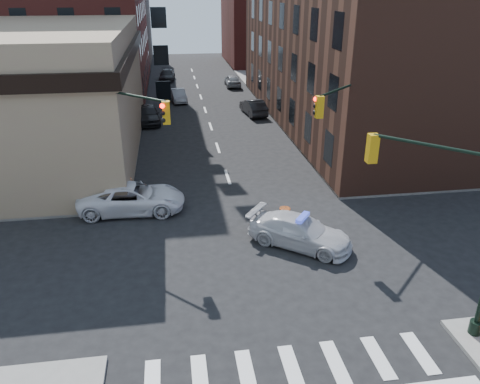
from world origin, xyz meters
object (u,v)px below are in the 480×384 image
object	(u,v)px
parked_car_wfar	(178,96)
barricade_nw_a	(122,186)
pedestrian_a	(54,195)
pedestrian_b	(45,198)
barrel_bank	(145,204)
barrel_road	(285,217)
police_car	(300,232)
parked_car_enear	(253,107)
parked_car_wnear	(148,114)
pickup	(132,198)

from	to	relation	value
parked_car_wfar	barricade_nw_a	xyz separation A→B (m)	(-4.00, -24.03, -0.05)
pedestrian_a	pedestrian_b	xyz separation A→B (m)	(-0.46, 0.00, -0.11)
barrel_bank	barricade_nw_a	xyz separation A→B (m)	(-1.40, 2.40, 0.15)
barrel_bank	pedestrian_b	bearing A→B (deg)	175.65
barrel_road	pedestrian_a	bearing A→B (deg)	165.36
pedestrian_a	barrel_road	xyz separation A→B (m)	(11.98, -3.13, -0.62)
police_car	pedestrian_a	distance (m)	13.29
parked_car_enear	pedestrian_a	xyz separation A→B (m)	(-14.35, -19.48, 0.38)
barricade_nw_a	pedestrian_a	bearing A→B (deg)	-146.70
parked_car_enear	pedestrian_b	size ratio (longest dim) A/B	2.61
parked_car_wnear	parked_car_enear	size ratio (longest dim) A/B	1.04
pickup	barrel_road	xyz separation A→B (m)	(7.88, -2.93, -0.29)
barrel_road	parked_car_wnear	bearing A→B (deg)	109.63
police_car	pedestrian_b	size ratio (longest dim) A/B	2.89
parked_car_wfar	pedestrian_a	xyz separation A→B (m)	(-7.40, -26.03, 0.47)
barrel_bank	barrel_road	bearing A→B (deg)	-20.80
police_car	parked_car_wnear	size ratio (longest dim) A/B	1.06
barrel_road	pickup	bearing A→B (deg)	159.61
pickup	barricade_nw_a	bearing A→B (deg)	19.74
pickup	pedestrian_b	xyz separation A→B (m)	(-4.56, 0.20, 0.22)
parked_car_enear	pickup	bearing A→B (deg)	55.28
barrel_road	barricade_nw_a	size ratio (longest dim) A/B	0.83
pedestrian_a	barrel_bank	bearing A→B (deg)	10.85
parked_car_enear	barrel_road	distance (m)	22.74
police_car	pickup	distance (m)	9.53
pedestrian_a	barrel_road	bearing A→B (deg)	0.98
police_car	parked_car_wfar	world-z (taller)	police_car
barrel_bank	parked_car_enear	bearing A→B (deg)	64.33
parked_car_enear	barrel_bank	xyz separation A→B (m)	(-9.56, -19.88, -0.29)
police_car	parked_car_wnear	distance (m)	24.43
pedestrian_a	barricade_nw_a	size ratio (longest dim) A/B	1.60
pedestrian_a	barricade_nw_a	world-z (taller)	pedestrian_a
parked_car_wfar	barrel_road	xyz separation A→B (m)	(4.58, -29.16, -0.15)
barricade_nw_a	police_car	bearing A→B (deg)	-36.25
parked_car_wfar	parked_car_enear	bearing A→B (deg)	-49.63
parked_car_enear	pedestrian_a	distance (m)	24.20
pedestrian_a	parked_car_wnear	bearing A→B (deg)	91.71
barrel_road	parked_car_enear	bearing A→B (deg)	84.02
parked_car_enear	barrel_road	world-z (taller)	parked_car_enear
parked_car_wfar	pickup	bearing A→B (deg)	-103.52
barrel_bank	pedestrian_a	bearing A→B (deg)	175.23
police_car	pedestrian_b	distance (m)	13.71
police_car	pedestrian_a	bearing A→B (deg)	104.21
pickup	police_car	bearing A→B (deg)	-119.37
police_car	pickup	xyz separation A→B (m)	(-8.13, 4.98, 0.07)
pickup	pedestrian_a	xyz separation A→B (m)	(-4.10, 0.20, 0.33)
barrel_road	barricade_nw_a	xyz separation A→B (m)	(-8.58, 5.13, 0.10)
barrel_bank	police_car	bearing A→B (deg)	-32.71
parked_car_enear	pedestrian_a	world-z (taller)	pedestrian_a
police_car	barrel_road	world-z (taller)	police_car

